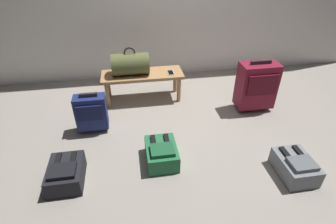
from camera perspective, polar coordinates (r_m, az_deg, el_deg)
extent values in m
plane|color=gray|center=(2.83, 6.36, -4.96)|extent=(6.60, 6.60, 0.00)
cube|color=#A87A4C|center=(3.30, -5.60, 8.07)|extent=(1.00, 0.36, 0.04)
cylinder|color=#A87A4C|center=(3.27, -12.95, 3.54)|extent=(0.05, 0.05, 0.33)
cylinder|color=#A87A4C|center=(3.32, 2.37, 4.85)|extent=(0.05, 0.05, 0.33)
cylinder|color=#A87A4C|center=(3.50, -12.83, 5.63)|extent=(0.05, 0.05, 0.33)
cylinder|color=#A87A4C|center=(3.54, 1.54, 6.84)|extent=(0.05, 0.05, 0.33)
cylinder|color=#51562D|center=(3.23, -8.16, 10.24)|extent=(0.44, 0.26, 0.26)
torus|color=black|center=(3.18, -8.36, 12.55)|extent=(0.14, 0.02, 0.14)
cube|color=silver|center=(3.28, 0.59, 8.52)|extent=(0.07, 0.14, 0.01)
cube|color=black|center=(3.28, 0.59, 8.59)|extent=(0.06, 0.13, 0.00)
cube|color=maroon|center=(3.26, 18.62, 5.52)|extent=(0.43, 0.24, 0.54)
cube|color=#500E1C|center=(3.12, 19.85, 5.46)|extent=(0.35, 0.02, 0.24)
cube|color=#262628|center=(3.14, 19.56, 10.15)|extent=(0.24, 0.03, 0.04)
cylinder|color=black|center=(3.40, 14.88, 1.71)|extent=(0.02, 0.05, 0.05)
cylinder|color=black|center=(3.52, 19.42, 2.09)|extent=(0.02, 0.05, 0.05)
cube|color=navy|center=(2.86, -16.31, -0.02)|extent=(0.32, 0.16, 0.37)
cube|color=#11183E|center=(2.76, -16.61, -0.26)|extent=(0.26, 0.02, 0.17)
cube|color=#262628|center=(2.76, -16.97, 3.54)|extent=(0.18, 0.03, 0.04)
cylinder|color=black|center=(3.04, -17.70, -2.94)|extent=(0.02, 0.05, 0.05)
cylinder|color=black|center=(3.01, -13.50, -2.59)|extent=(0.02, 0.05, 0.05)
cube|color=slate|center=(2.59, 25.79, -10.68)|extent=(0.28, 0.38, 0.17)
cube|color=#515559|center=(2.49, 27.15, -9.96)|extent=(0.21, 0.17, 0.04)
cube|color=black|center=(2.54, 24.35, -8.39)|extent=(0.04, 0.19, 0.02)
cube|color=black|center=(2.60, 26.71, -7.93)|extent=(0.04, 0.19, 0.02)
cube|color=#1E6038|center=(2.46, -1.43, -9.05)|extent=(0.28, 0.38, 0.17)
cube|color=#184D2C|center=(2.35, -1.23, -8.28)|extent=(0.21, 0.17, 0.04)
cube|color=black|center=(2.45, -3.15, -6.52)|extent=(0.04, 0.19, 0.02)
cube|color=black|center=(2.46, -0.22, -6.22)|extent=(0.04, 0.19, 0.02)
cube|color=black|center=(2.44, -21.21, -12.41)|extent=(0.28, 0.38, 0.17)
cube|color=black|center=(2.33, -21.97, -11.78)|extent=(0.21, 0.17, 0.04)
cube|color=black|center=(2.44, -22.88, -9.78)|extent=(0.04, 0.19, 0.02)
cube|color=black|center=(2.41, -19.95, -9.64)|extent=(0.04, 0.19, 0.02)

